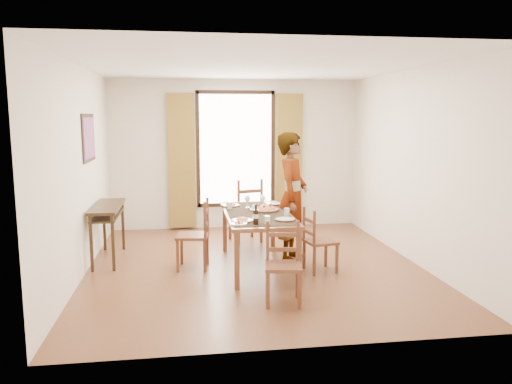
{
  "coord_description": "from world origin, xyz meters",
  "views": [
    {
      "loc": [
        -0.93,
        -6.59,
        2.05
      ],
      "look_at": [
        0.05,
        0.21,
        1.0
      ],
      "focal_mm": 35.0,
      "sensor_mm": 36.0,
      "label": 1
    }
  ],
  "objects": [
    {
      "name": "wine_bottle",
      "position": [
        -0.09,
        -0.76,
        0.88
      ],
      "size": [
        0.07,
        0.07,
        0.25
      ],
      "primitive_type": null,
      "color": "black",
      "rests_on": "dining_table"
    },
    {
      "name": "room_shell",
      "position": [
        -0.0,
        0.13,
        1.54
      ],
      "size": [
        4.6,
        5.1,
        2.74
      ],
      "color": "silver",
      "rests_on": "ground"
    },
    {
      "name": "pasta_platter",
      "position": [
        0.15,
        0.08,
        0.81
      ],
      "size": [
        0.4,
        0.4,
        0.1
      ],
      "primitive_type": null,
      "color": "#B51C17",
      "rests_on": "dining_table"
    },
    {
      "name": "caprese_plate",
      "position": [
        -0.3,
        -0.74,
        0.78
      ],
      "size": [
        0.2,
        0.2,
        0.04
      ],
      "primitive_type": null,
      "color": "silver",
      "rests_on": "dining_table"
    },
    {
      "name": "wine_glass_a",
      "position": [
        -0.06,
        -0.4,
        0.85
      ],
      "size": [
        0.08,
        0.08,
        0.18
      ],
      "primitive_type": null,
      "color": "white",
      "rests_on": "dining_table"
    },
    {
      "name": "chair_south",
      "position": [
        0.12,
        -1.39,
        0.41
      ],
      "size": [
        0.45,
        0.45,
        0.89
      ],
      "rotation": [
        0.0,
        0.0,
        -0.16
      ],
      "color": "brown",
      "rests_on": "ground"
    },
    {
      "name": "dining_table",
      "position": [
        0.03,
        -0.03,
        0.69
      ],
      "size": [
        0.87,
        1.88,
        0.76
      ],
      "color": "brown",
      "rests_on": "ground"
    },
    {
      "name": "wine_glass_b",
      "position": [
        0.16,
        0.33,
        0.85
      ],
      "size": [
        0.08,
        0.08,
        0.18
      ],
      "primitive_type": null,
      "color": "white",
      "rests_on": "dining_table"
    },
    {
      "name": "man",
      "position": [
        0.58,
        0.26,
        0.91
      ],
      "size": [
        0.98,
        0.92,
        1.83
      ],
      "primitive_type": "imported",
      "rotation": [
        0.0,
        0.0,
        1.16
      ],
      "color": "#9CA0A5",
      "rests_on": "ground"
    },
    {
      "name": "chair_east",
      "position": [
        0.8,
        -0.36,
        0.4
      ],
      "size": [
        0.44,
        0.44,
        0.85
      ],
      "rotation": [
        0.0,
        0.0,
        1.75
      ],
      "color": "brown",
      "rests_on": "ground"
    },
    {
      "name": "chair_west",
      "position": [
        -0.81,
        0.02,
        0.44
      ],
      "size": [
        0.47,
        0.47,
        0.94
      ],
      "rotation": [
        0.0,
        0.0,
        -1.71
      ],
      "color": "brown",
      "rests_on": "ground"
    },
    {
      "name": "tumbler_a",
      "position": [
        0.38,
        -0.3,
        0.81
      ],
      "size": [
        0.07,
        0.07,
        0.1
      ],
      "primitive_type": "cylinder",
      "color": "silver",
      "rests_on": "dining_table"
    },
    {
      "name": "plate_ne",
      "position": [
        0.35,
        0.56,
        0.78
      ],
      "size": [
        0.27,
        0.27,
        0.05
      ],
      "primitive_type": null,
      "color": "silver",
      "rests_on": "dining_table"
    },
    {
      "name": "tumbler_c",
      "position": [
        0.05,
        -0.76,
        0.81
      ],
      "size": [
        0.07,
        0.07,
        0.1
      ],
      "primitive_type": "cylinder",
      "color": "silver",
      "rests_on": "dining_table"
    },
    {
      "name": "wine_glass_c",
      "position": [
        -0.06,
        0.33,
        0.85
      ],
      "size": [
        0.08,
        0.08,
        0.18
      ],
      "primitive_type": null,
      "color": "white",
      "rests_on": "dining_table"
    },
    {
      "name": "chair_north",
      "position": [
        0.06,
        1.38,
        0.49
      ],
      "size": [
        0.57,
        0.57,
        1.05
      ],
      "rotation": [
        0.0,
        0.0,
        3.4
      ],
      "color": "brown",
      "rests_on": "ground"
    },
    {
      "name": "plate_se",
      "position": [
        0.31,
        -0.58,
        0.78
      ],
      "size": [
        0.27,
        0.27,
        0.05
      ],
      "primitive_type": null,
      "color": "silver",
      "rests_on": "dining_table"
    },
    {
      "name": "console_table",
      "position": [
        -2.03,
        0.6,
        0.68
      ],
      "size": [
        0.38,
        1.2,
        0.8
      ],
      "color": "#342311",
      "rests_on": "ground"
    },
    {
      "name": "plate_nw",
      "position": [
        -0.28,
        0.51,
        0.78
      ],
      "size": [
        0.27,
        0.27,
        0.05
      ],
      "primitive_type": null,
      "color": "silver",
      "rests_on": "dining_table"
    },
    {
      "name": "plate_sw",
      "position": [
        -0.23,
        -0.56,
        0.78
      ],
      "size": [
        0.27,
        0.27,
        0.05
      ],
      "primitive_type": null,
      "color": "silver",
      "rests_on": "dining_table"
    },
    {
      "name": "tumbler_b",
      "position": [
        -0.31,
        0.29,
        0.81
      ],
      "size": [
        0.07,
        0.07,
        0.1
      ],
      "primitive_type": "cylinder",
      "color": "silver",
      "rests_on": "dining_table"
    },
    {
      "name": "ground",
      "position": [
        0.0,
        0.0,
        0.0
      ],
      "size": [
        5.0,
        5.0,
        0.0
      ],
      "primitive_type": "plane",
      "color": "#55311A",
      "rests_on": "ground"
    }
  ]
}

